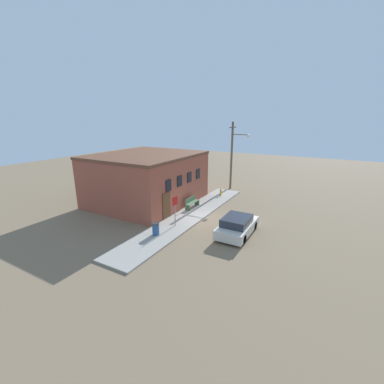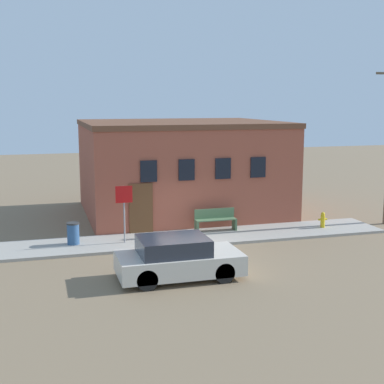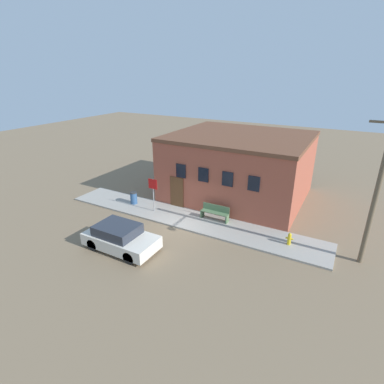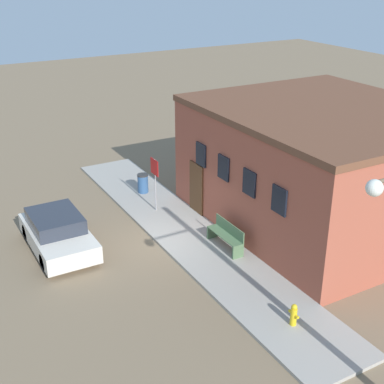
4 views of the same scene
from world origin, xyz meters
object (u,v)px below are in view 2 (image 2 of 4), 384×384
at_px(stop_sign, 124,203).
at_px(trash_bin, 73,233).
at_px(parked_car, 178,258).
at_px(bench, 215,220).
at_px(fire_hydrant, 323,220).

distance_m(stop_sign, trash_bin, 2.28).
distance_m(trash_bin, parked_car, 5.54).
bearing_deg(bench, stop_sign, -167.74).
relative_size(trash_bin, parked_car, 0.22).
height_order(stop_sign, bench, stop_sign).
xyz_separation_m(bench, trash_bin, (-5.96, -0.56, -0.05)).
bearing_deg(stop_sign, parked_car, -77.18).
distance_m(fire_hydrant, trash_bin, 10.66).
relative_size(stop_sign, bench, 1.26).
height_order(stop_sign, trash_bin, stop_sign).
bearing_deg(parked_car, fire_hydrant, 30.22).
xyz_separation_m(fire_hydrant, stop_sign, (-8.71, -0.12, 1.22)).
bearing_deg(parked_car, trash_bin, 122.09).
distance_m(fire_hydrant, parked_car, 8.93).
height_order(fire_hydrant, bench, bench).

